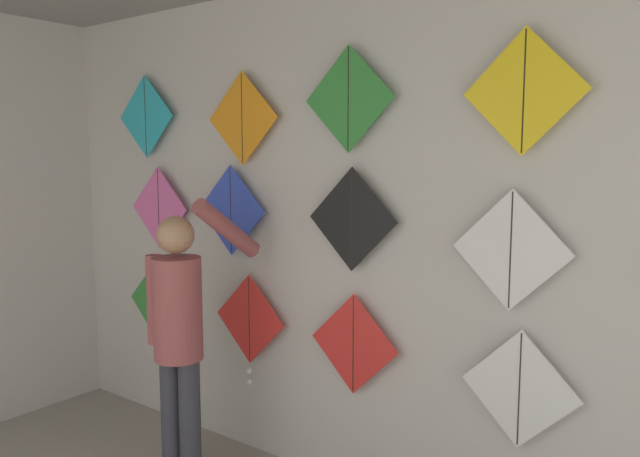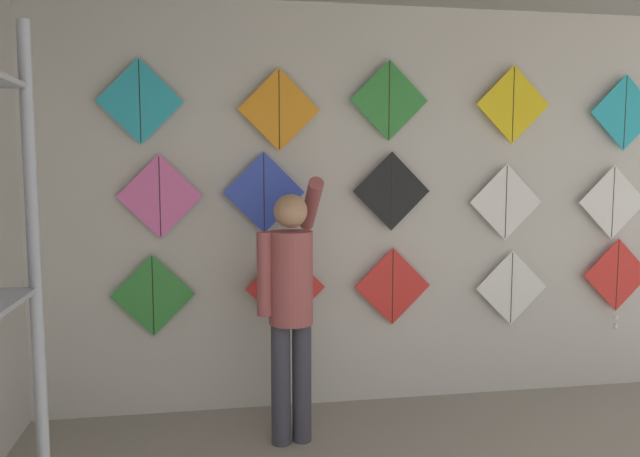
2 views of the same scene
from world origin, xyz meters
name	(u,v)px [view 1 (image 1 of 2)]	position (x,y,z in m)	size (l,w,h in m)	color
back_panel	(364,241)	(0.00, 3.73, 1.40)	(5.76, 0.06, 2.80)	beige
shopkeeper	(180,328)	(-0.80, 3.11, 0.92)	(0.41, 0.59, 1.64)	#383842
kite_0	(156,302)	(-1.66, 3.64, 0.84)	(0.55, 0.01, 0.55)	#338C38
kite_1	(250,323)	(-0.77, 3.64, 0.84)	(0.55, 0.04, 0.69)	red
kite_2	(354,344)	(-0.01, 3.64, 0.85)	(0.55, 0.01, 0.55)	red
kite_3	(520,389)	(0.90, 3.64, 0.81)	(0.55, 0.01, 0.55)	white
kite_5	(159,208)	(-1.60, 3.64, 1.50)	(0.55, 0.01, 0.55)	pink
kite_6	(231,210)	(-0.91, 3.64, 1.52)	(0.55, 0.01, 0.55)	blue
kite_7	(352,219)	(-0.02, 3.64, 1.52)	(0.55, 0.01, 0.55)	black
kite_8	(511,250)	(0.84, 3.64, 1.44)	(0.55, 0.01, 0.55)	white
kite_10	(146,117)	(-1.71, 3.64, 2.12)	(0.55, 0.01, 0.55)	#28B2C6
kite_11	(242,118)	(-0.81, 3.64, 2.07)	(0.55, 0.01, 0.55)	orange
kite_12	(349,99)	(-0.05, 3.64, 2.15)	(0.55, 0.01, 0.55)	#338C38
kite_13	(524,92)	(0.87, 3.64, 2.13)	(0.55, 0.01, 0.55)	yellow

